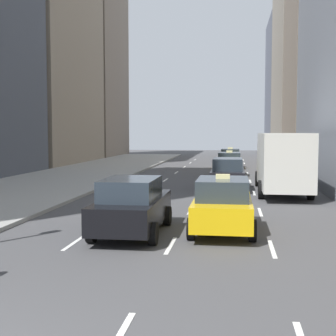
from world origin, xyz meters
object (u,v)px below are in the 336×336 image
Objects in this scene: taxi_second at (230,158)px; box_truck at (282,161)px; sedan_black_near at (132,205)px; sedan_silver_behind at (228,173)px; taxi_third at (223,204)px; taxi_lead at (229,164)px.

box_truck reaches higher than taxi_second.
taxi_second is at bearing 84.30° from sedan_black_near.
sedan_black_near is at bearing -103.10° from sedan_silver_behind.
taxi_third is 10.33m from box_truck.
sedan_silver_behind is (0.00, -16.03, 0.02)m from taxi_second.
taxi_second is (0.00, 7.56, 0.00)m from taxi_lead.
sedan_silver_behind is at bearing -90.00° from taxi_second.
sedan_silver_behind is 3.23m from box_truck.
taxi_lead is 1.00× the size of taxi_third.
taxi_second is 16.03m from sedan_silver_behind.
sedan_black_near is 12.35m from sedan_silver_behind.
taxi_third is at bearing -90.00° from taxi_lead.
box_truck reaches higher than taxi_lead.
taxi_third is at bearing 14.69° from sedan_black_near.
taxi_third is 0.52× the size of box_truck.
taxi_lead is 8.47m from sedan_silver_behind.
taxi_second is 0.52× the size of box_truck.
taxi_second is 27.32m from taxi_third.
box_truck is at bearing -74.14° from taxi_lead.
box_truck is (2.80, -9.86, 0.83)m from taxi_lead.
taxi_second is 17.66m from box_truck.
sedan_silver_behind is (0.00, -8.47, 0.02)m from taxi_lead.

